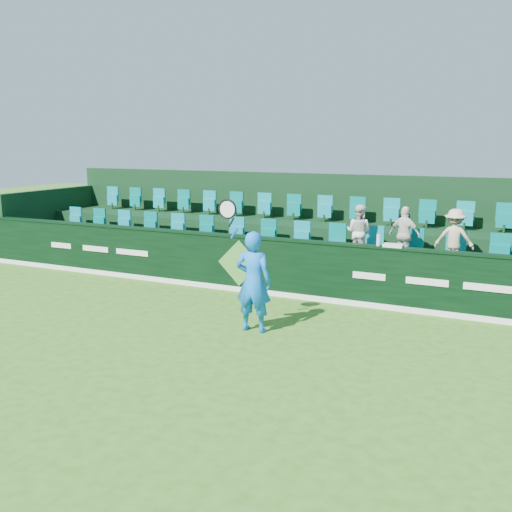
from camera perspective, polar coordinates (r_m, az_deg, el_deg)
The scene contains 13 objects.
ground at distance 10.42m, azimuth -11.47°, elevation -8.54°, with size 60.00×60.00×0.00m, color #326317.
sponsor_hoarding at distance 13.52m, azimuth -1.48°, elevation -0.73°, with size 16.00×0.25×1.35m.
stand_tier_front at distance 14.55m, azimuth 0.45°, elevation -0.97°, with size 16.00×2.00×0.80m, color black.
stand_tier_back at distance 16.22m, azimuth 3.26°, elevation 1.20°, with size 16.00×1.80×1.30m, color black.
stand_rear at distance 16.54m, azimuth 3.86°, elevation 3.37°, with size 16.00×4.10×2.60m.
seat_row_front at distance 14.78m, azimuth 1.11°, elevation 1.99°, with size 13.50×0.50×0.60m, color #0B818D.
seat_row_back at distance 16.35m, azimuth 3.69°, elevation 4.64°, with size 13.50×0.50×0.60m, color #0B818D.
tennis_player at distance 10.59m, azimuth -0.28°, elevation -2.51°, with size 1.10×0.49×2.56m.
spectator_left at distance 13.54m, azimuth 10.23°, elevation 2.39°, with size 0.62×0.48×1.28m, color silver.
spectator_middle at distance 13.31m, azimuth 14.64°, elevation 2.07°, with size 0.75×0.31×1.29m, color silver.
spectator_right at distance 13.17m, azimuth 19.22°, elevation 1.69°, with size 0.83×0.48×1.28m, color #C4B08A.
towel at distance 12.24m, azimuth 13.57°, elevation 1.04°, with size 0.40×0.26×0.06m, color silver.
drinks_bottle at distance 12.29m, azimuth 12.14°, elevation 1.58°, with size 0.08×0.08×0.24m, color silver.
Camera 1 is at (5.93, -7.82, 3.51)m, focal length 40.00 mm.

